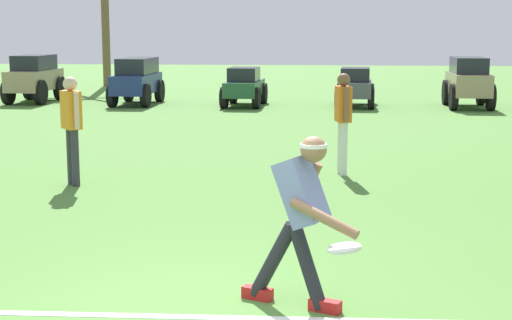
{
  "coord_description": "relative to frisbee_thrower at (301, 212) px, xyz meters",
  "views": [
    {
      "loc": [
        0.86,
        -5.5,
        2.28
      ],
      "look_at": [
        0.18,
        2.45,
        0.9
      ],
      "focal_mm": 55.0,
      "sensor_mm": 36.0,
      "label": 1
    }
  ],
  "objects": [
    {
      "name": "teammate_midfield",
      "position": [
        -3.4,
        4.68,
        0.14
      ],
      "size": [
        0.37,
        0.43,
        1.56
      ],
      "color": "#33333D",
      "rests_on": "ground_plane"
    },
    {
      "name": "frisbee_thrower",
      "position": [
        0.0,
        0.0,
        0.0
      ],
      "size": [
        0.97,
        0.73,
        1.42
      ],
      "color": "#23232D",
      "rests_on": "ground_plane"
    },
    {
      "name": "parked_car_slot_a",
      "position": [
        -8.43,
        16.68,
        -0.06
      ],
      "size": [
        1.22,
        2.37,
        1.4
      ],
      "color": "#998466",
      "rests_on": "ground_plane"
    },
    {
      "name": "teammate_near_sideline",
      "position": [
        0.48,
        5.85,
        0.14
      ],
      "size": [
        0.26,
        0.5,
        1.56
      ],
      "color": "silver",
      "rests_on": "ground_plane"
    },
    {
      "name": "frisbee_in_flight",
      "position": [
        0.34,
        -0.37,
        -0.19
      ],
      "size": [
        0.28,
        0.28,
        0.06
      ],
      "color": "white"
    },
    {
      "name": "parked_car_slot_b",
      "position": [
        -5.23,
        16.32,
        -0.08
      ],
      "size": [
        1.21,
        2.43,
        1.34
      ],
      "color": "navy",
      "rests_on": "ground_plane"
    },
    {
      "name": "field_line_paint",
      "position": [
        -0.7,
        -0.3,
        -0.79
      ],
      "size": [
        18.8,
        0.59,
        0.01
      ],
      "primitive_type": "cube",
      "rotation": [
        0.0,
        0.0,
        0.03
      ],
      "color": "white",
      "rests_on": "ground_plane"
    },
    {
      "name": "parked_car_slot_e",
      "position": [
        4.21,
        16.18,
        -0.06
      ],
      "size": [
        1.22,
        2.37,
        1.4
      ],
      "color": "#998466",
      "rests_on": "ground_plane"
    },
    {
      "name": "parked_car_slot_d",
      "position": [
        1.08,
        16.23,
        -0.23
      ],
      "size": [
        1.2,
        2.25,
        1.1
      ],
      "color": "#474C51",
      "rests_on": "ground_plane"
    },
    {
      "name": "parked_car_slot_c",
      "position": [
        -2.06,
        16.07,
        -0.23
      ],
      "size": [
        1.19,
        2.24,
        1.1
      ],
      "color": "#235133",
      "rests_on": "ground_plane"
    }
  ]
}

